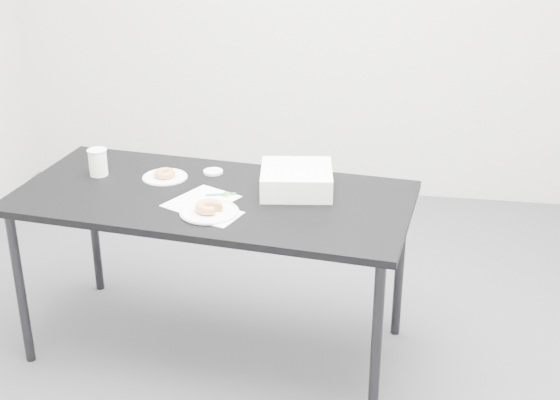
# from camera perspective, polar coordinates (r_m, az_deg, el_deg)

# --- Properties ---
(floor) EXTENTS (4.00, 4.00, 0.00)m
(floor) POSITION_cam_1_polar(r_m,az_deg,el_deg) (3.73, -2.01, -11.06)
(floor) COLOR #4C4C51
(floor) RESTS_ON ground
(table) EXTENTS (1.80, 1.00, 0.79)m
(table) POSITION_cam_1_polar(r_m,az_deg,el_deg) (3.43, -4.94, -0.51)
(table) COLOR black
(table) RESTS_ON floor
(scorecard) EXTENTS (0.33, 0.35, 0.00)m
(scorecard) POSITION_cam_1_polar(r_m,az_deg,el_deg) (3.34, -5.78, -0.08)
(scorecard) COLOR white
(scorecard) RESTS_ON table
(logo_patch) EXTENTS (0.06, 0.06, 0.00)m
(logo_patch) POSITION_cam_1_polar(r_m,az_deg,el_deg) (3.39, -3.97, 0.40)
(logo_patch) COLOR green
(logo_patch) RESTS_ON scorecard
(pen) EXTENTS (0.13, 0.05, 0.01)m
(pen) POSITION_cam_1_polar(r_m,az_deg,el_deg) (3.39, -4.35, 0.42)
(pen) COLOR #0D9364
(pen) RESTS_ON scorecard
(napkin) EXTENTS (0.22, 0.22, 0.00)m
(napkin) POSITION_cam_1_polar(r_m,az_deg,el_deg) (3.20, -4.65, -1.17)
(napkin) COLOR white
(napkin) RESTS_ON table
(plate_near) EXTENTS (0.25, 0.25, 0.01)m
(plate_near) POSITION_cam_1_polar(r_m,az_deg,el_deg) (3.23, -5.20, -0.87)
(plate_near) COLOR white
(plate_near) RESTS_ON napkin
(donut_near) EXTENTS (0.15, 0.15, 0.04)m
(donut_near) POSITION_cam_1_polar(r_m,az_deg,el_deg) (3.22, -5.21, -0.51)
(donut_near) COLOR #C1783D
(donut_near) RESTS_ON plate_near
(plate_far) EXTENTS (0.21, 0.21, 0.01)m
(plate_far) POSITION_cam_1_polar(r_m,az_deg,el_deg) (3.61, -8.41, 1.66)
(plate_far) COLOR white
(plate_far) RESTS_ON table
(donut_far) EXTENTS (0.13, 0.13, 0.03)m
(donut_far) POSITION_cam_1_polar(r_m,az_deg,el_deg) (3.60, -8.43, 1.94)
(donut_far) COLOR #C1783D
(donut_far) RESTS_ON plate_far
(coffee_cup) EXTENTS (0.08, 0.08, 0.13)m
(coffee_cup) POSITION_cam_1_polar(r_m,az_deg,el_deg) (3.68, -13.17, 2.71)
(coffee_cup) COLOR white
(coffee_cup) RESTS_ON table
(cup_lid) EXTENTS (0.09, 0.09, 0.01)m
(cup_lid) POSITION_cam_1_polar(r_m,az_deg,el_deg) (3.64, -4.91, 2.07)
(cup_lid) COLOR white
(cup_lid) RESTS_ON table
(bakery_box) EXTENTS (0.35, 0.35, 0.10)m
(bakery_box) POSITION_cam_1_polar(r_m,az_deg,el_deg) (3.42, 1.21, 1.51)
(bakery_box) COLOR white
(bakery_box) RESTS_ON table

